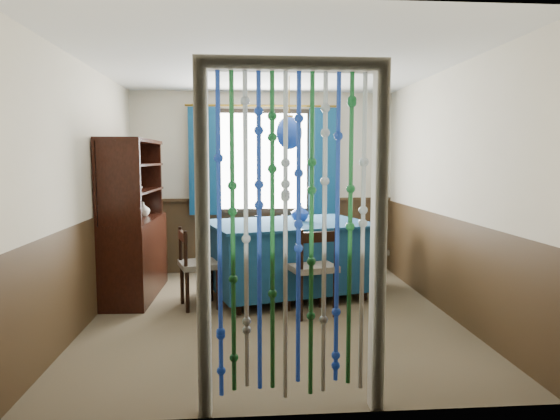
{
  "coord_description": "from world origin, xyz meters",
  "views": [
    {
      "loc": [
        -0.31,
        -4.94,
        1.58
      ],
      "look_at": [
        0.12,
        0.49,
        1.02
      ],
      "focal_mm": 32.0,
      "sensor_mm": 36.0,
      "label": 1
    }
  ],
  "objects": [
    {
      "name": "floor",
      "position": [
        0.0,
        0.0,
        0.0
      ],
      "size": [
        4.0,
        4.0,
        0.0
      ],
      "primitive_type": "plane",
      "color": "brown",
      "rests_on": "ground"
    },
    {
      "name": "ceiling",
      "position": [
        0.0,
        0.0,
        2.5
      ],
      "size": [
        4.0,
        4.0,
        0.0
      ],
      "primitive_type": "plane",
      "rotation": [
        3.14,
        0.0,
        0.0
      ],
      "color": "silver",
      "rests_on": "ground"
    },
    {
      "name": "wall_back",
      "position": [
        0.0,
        2.0,
        1.25
      ],
      "size": [
        3.6,
        0.0,
        3.6
      ],
      "primitive_type": "plane",
      "rotation": [
        1.57,
        0.0,
        0.0
      ],
      "color": "beige",
      "rests_on": "ground"
    },
    {
      "name": "wall_front",
      "position": [
        0.0,
        -2.0,
        1.25
      ],
      "size": [
        3.6,
        0.0,
        3.6
      ],
      "primitive_type": "plane",
      "rotation": [
        -1.57,
        0.0,
        0.0
      ],
      "color": "beige",
      "rests_on": "ground"
    },
    {
      "name": "wall_left",
      "position": [
        -1.8,
        0.0,
        1.25
      ],
      "size": [
        0.0,
        4.0,
        4.0
      ],
      "primitive_type": "plane",
      "rotation": [
        1.57,
        0.0,
        1.57
      ],
      "color": "beige",
      "rests_on": "ground"
    },
    {
      "name": "wall_right",
      "position": [
        1.8,
        0.0,
        1.25
      ],
      "size": [
        0.0,
        4.0,
        4.0
      ],
      "primitive_type": "plane",
      "rotation": [
        1.57,
        0.0,
        -1.57
      ],
      "color": "beige",
      "rests_on": "ground"
    },
    {
      "name": "wainscot_back",
      "position": [
        0.0,
        1.99,
        0.5
      ],
      "size": [
        3.6,
        0.0,
        3.6
      ],
      "primitive_type": "plane",
      "rotation": [
        1.57,
        0.0,
        0.0
      ],
      "color": "#382615",
      "rests_on": "ground"
    },
    {
      "name": "wainscot_front",
      "position": [
        0.0,
        -1.99,
        0.5
      ],
      "size": [
        3.6,
        0.0,
        3.6
      ],
      "primitive_type": "plane",
      "rotation": [
        -1.57,
        0.0,
        0.0
      ],
      "color": "#382615",
      "rests_on": "ground"
    },
    {
      "name": "wainscot_left",
      "position": [
        -1.79,
        0.0,
        0.5
      ],
      "size": [
        0.0,
        4.0,
        4.0
      ],
      "primitive_type": "plane",
      "rotation": [
        1.57,
        0.0,
        1.57
      ],
      "color": "#382615",
      "rests_on": "ground"
    },
    {
      "name": "wainscot_right",
      "position": [
        1.79,
        0.0,
        0.5
      ],
      "size": [
        0.0,
        4.0,
        4.0
      ],
      "primitive_type": "plane",
      "rotation": [
        1.57,
        0.0,
        -1.57
      ],
      "color": "#382615",
      "rests_on": "ground"
    },
    {
      "name": "window",
      "position": [
        0.0,
        1.95,
        1.55
      ],
      "size": [
        1.32,
        0.12,
        1.42
      ],
      "primitive_type": "cube",
      "color": "black",
      "rests_on": "wall_back"
    },
    {
      "name": "doorway",
      "position": [
        0.0,
        -1.94,
        1.05
      ],
      "size": [
        1.16,
        0.12,
        2.18
      ],
      "primitive_type": null,
      "color": "silver",
      "rests_on": "ground"
    },
    {
      "name": "dining_table",
      "position": [
        0.23,
        0.69,
        0.49
      ],
      "size": [
        2.06,
        1.68,
        0.86
      ],
      "rotation": [
        0.0,
        0.0,
        0.28
      ],
      "color": "navy",
      "rests_on": "floor"
    },
    {
      "name": "chair_near",
      "position": [
        0.41,
        -0.03,
        0.48
      ],
      "size": [
        0.54,
        0.53,
        0.91
      ],
      "rotation": [
        0.0,
        0.0,
        0.26
      ],
      "color": "black",
      "rests_on": "floor"
    },
    {
      "name": "chair_far",
      "position": [
        0.06,
        1.39,
        0.45
      ],
      "size": [
        0.42,
        0.4,
        0.85
      ],
      "rotation": [
        0.0,
        0.0,
        3.14
      ],
      "color": "black",
      "rests_on": "floor"
    },
    {
      "name": "chair_left",
      "position": [
        -0.79,
        0.35,
        0.45
      ],
      "size": [
        0.5,
        0.51,
        0.85
      ],
      "rotation": [
        0.0,
        0.0,
        -1.3
      ],
      "color": "black",
      "rests_on": "floor"
    },
    {
      "name": "chair_right",
      "position": [
        1.25,
        0.99,
        0.45
      ],
      "size": [
        0.49,
        0.5,
        0.85
      ],
      "rotation": [
        0.0,
        0.0,
        1.8
      ],
      "color": "black",
      "rests_on": "floor"
    },
    {
      "name": "sideboard",
      "position": [
        -1.54,
        0.84,
        0.62
      ],
      "size": [
        0.52,
        1.39,
        1.8
      ],
      "rotation": [
        0.0,
        0.0,
        -0.03
      ],
      "color": "black",
      "rests_on": "floor"
    },
    {
      "name": "pendant_lamp",
      "position": [
        0.23,
        0.69,
        1.87
      ],
      "size": [
        0.29,
        0.29,
        0.81
      ],
      "color": "olive",
      "rests_on": "ceiling"
    },
    {
      "name": "vase_table",
      "position": [
        0.37,
        0.79,
        0.96
      ],
      "size": [
        0.24,
        0.24,
        0.19
      ],
      "primitive_type": "imported",
      "rotation": [
        0.0,
        0.0,
        -0.35
      ],
      "color": "navy",
      "rests_on": "dining_table"
    },
    {
      "name": "bowl_shelf",
      "position": [
        -1.48,
        0.64,
        1.26
      ],
      "size": [
        0.21,
        0.21,
        0.05
      ],
      "primitive_type": "imported",
      "rotation": [
        0.0,
        0.0,
        0.03
      ],
      "color": "beige",
      "rests_on": "sideboard"
    },
    {
      "name": "vase_sideboard",
      "position": [
        -1.48,
        1.11,
        0.99
      ],
      "size": [
        0.23,
        0.23,
        0.18
      ],
      "primitive_type": "imported",
      "rotation": [
        0.0,
        0.0,
        0.37
      ],
      "color": "beige",
      "rests_on": "sideboard"
    }
  ]
}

